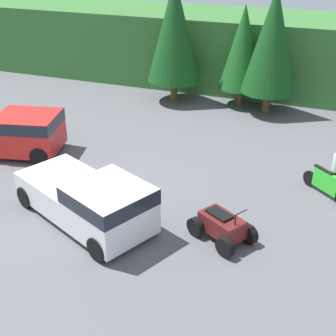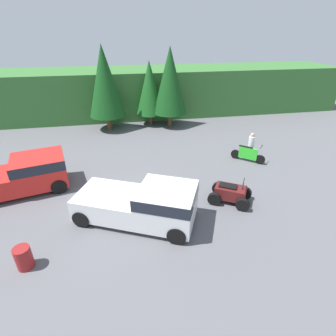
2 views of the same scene
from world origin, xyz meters
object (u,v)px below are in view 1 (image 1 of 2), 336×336
at_px(pickup_truck_red, 6,132).
at_px(quad_atv, 222,226).
at_px(pickup_truck_second, 91,200).
at_px(dirt_bike, 326,183).

xyz_separation_m(pickup_truck_red, quad_atv, (10.40, -2.93, -0.48)).
bearing_deg(pickup_truck_red, pickup_truck_second, -44.14).
height_order(dirt_bike, quad_atv, quad_atv).
distance_m(pickup_truck_red, pickup_truck_second, 7.15).
height_order(pickup_truck_red, quad_atv, pickup_truck_red).
bearing_deg(pickup_truck_second, pickup_truck_red, 174.24).
distance_m(pickup_truck_red, quad_atv, 10.81).
relative_size(pickup_truck_red, quad_atv, 2.56).
bearing_deg(pickup_truck_second, quad_atv, 34.03).
distance_m(pickup_truck_second, dirt_bike, 8.53).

